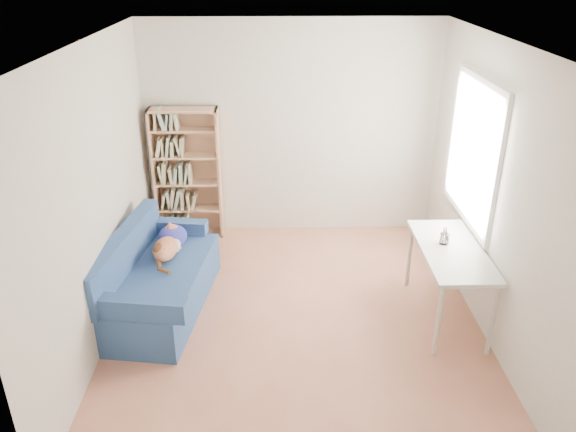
{
  "coord_description": "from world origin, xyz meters",
  "views": [
    {
      "loc": [
        -0.18,
        -4.52,
        3.24
      ],
      "look_at": [
        -0.07,
        0.55,
        0.85
      ],
      "focal_mm": 35.0,
      "sensor_mm": 36.0,
      "label": 1
    }
  ],
  "objects_px": {
    "bookshelf": "(188,179)",
    "desk": "(451,256)",
    "pen_cup": "(444,238)",
    "sofa": "(157,279)"
  },
  "relations": [
    {
      "from": "sofa",
      "to": "desk",
      "type": "distance_m",
      "value": 2.85
    },
    {
      "from": "desk",
      "to": "pen_cup",
      "type": "xyz_separation_m",
      "value": [
        -0.05,
        0.11,
        0.13
      ]
    },
    {
      "from": "desk",
      "to": "pen_cup",
      "type": "distance_m",
      "value": 0.18
    },
    {
      "from": "bookshelf",
      "to": "sofa",
      "type": "bearing_deg",
      "value": -94.09
    },
    {
      "from": "bookshelf",
      "to": "pen_cup",
      "type": "xyz_separation_m",
      "value": [
        2.65,
        -1.73,
        0.07
      ]
    },
    {
      "from": "desk",
      "to": "bookshelf",
      "type": "bearing_deg",
      "value": 145.69
    },
    {
      "from": "sofa",
      "to": "bookshelf",
      "type": "xyz_separation_m",
      "value": [
        0.12,
        1.61,
        0.43
      ]
    },
    {
      "from": "bookshelf",
      "to": "desk",
      "type": "relative_size",
      "value": 1.3
    },
    {
      "from": "bookshelf",
      "to": "pen_cup",
      "type": "bearing_deg",
      "value": -33.21
    },
    {
      "from": "sofa",
      "to": "pen_cup",
      "type": "height_order",
      "value": "pen_cup"
    }
  ]
}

